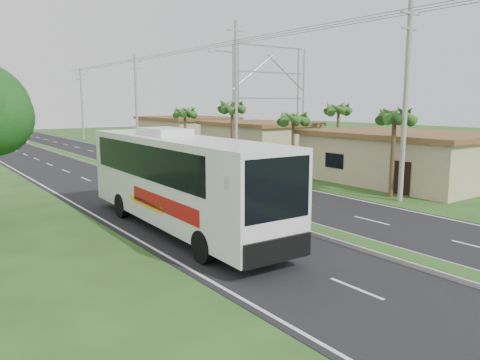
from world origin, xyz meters
TOP-DOWN VIEW (x-y plane):
  - ground at (0.00, 0.00)m, footprint 180.00×180.00m
  - road_asphalt at (0.00, 20.00)m, footprint 14.00×160.00m
  - median_strip at (0.00, 20.00)m, footprint 1.20×160.00m
  - lane_edge_left at (-6.70, 20.00)m, footprint 0.12×160.00m
  - lane_edge_right at (6.70, 20.00)m, footprint 0.12×160.00m
  - shop_near at (14.00, 6.00)m, footprint 8.60×12.60m
  - shop_mid at (14.00, 22.00)m, footprint 7.60×10.60m
  - shop_far at (14.00, 36.00)m, footprint 8.60×11.60m
  - palm_verge_a at (9.00, 3.00)m, footprint 2.40×2.40m
  - palm_verge_b at (9.40, 12.00)m, footprint 2.40×2.40m
  - palm_verge_c at (8.80, 19.00)m, footprint 2.40×2.40m
  - palm_verge_d at (9.30, 28.00)m, footprint 2.40×2.40m
  - palm_behind_shop at (17.50, 15.00)m, footprint 2.40×2.40m
  - utility_pole_a at (8.50, 2.00)m, footprint 1.60×0.28m
  - utility_pole_b at (8.47, 18.00)m, footprint 3.20×0.28m
  - utility_pole_c at (8.50, 38.00)m, footprint 1.60×0.28m
  - utility_pole_d at (8.50, 58.00)m, footprint 1.60×0.28m
  - billboard_lattice at (22.00, 30.00)m, footprint 10.18×1.18m
  - coach_bus_main at (-4.57, 3.97)m, footprint 3.24×13.63m
  - coach_bus_far at (-1.80, 59.48)m, footprint 3.16×11.32m
  - motorcyclist at (-0.48, 4.93)m, footprint 1.95×0.81m

SIDE VIEW (x-z plane):
  - ground at x=0.00m, z-range 0.00..0.00m
  - lane_edge_left at x=-6.70m, z-range 0.00..0.00m
  - lane_edge_right at x=6.70m, z-range 0.00..0.00m
  - road_asphalt at x=0.00m, z-range 0.00..0.02m
  - median_strip at x=0.00m, z-range 0.01..0.20m
  - motorcyclist at x=-0.48m, z-range -0.34..2.02m
  - shop_near at x=14.00m, z-range 0.02..3.54m
  - coach_bus_far at x=-1.80m, z-range 0.22..3.48m
  - shop_mid at x=14.00m, z-range 0.02..3.69m
  - shop_far at x=14.00m, z-range 0.02..3.84m
  - coach_bus_main at x=-4.57m, z-range 0.22..4.60m
  - palm_verge_b at x=9.40m, z-range 1.83..6.88m
  - palm_verge_d at x=9.30m, z-range 1.92..7.17m
  - palm_verge_a at x=9.00m, z-range 2.02..7.47m
  - palm_behind_shop at x=17.50m, z-range 2.11..7.76m
  - palm_verge_c at x=8.80m, z-range 2.20..8.05m
  - utility_pole_d at x=8.50m, z-range 0.17..10.67m
  - utility_pole_a at x=8.50m, z-range 0.17..11.17m
  - utility_pole_c at x=8.50m, z-range 0.17..11.17m
  - utility_pole_b at x=8.47m, z-range 0.26..12.26m
  - billboard_lattice at x=22.00m, z-range 0.79..12.86m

